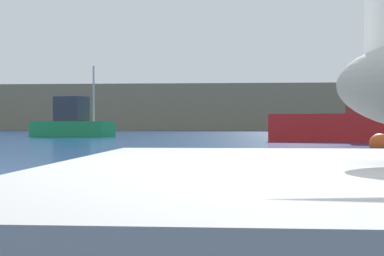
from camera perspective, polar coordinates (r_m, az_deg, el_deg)
The scene contains 4 objects.
hillside_backdrop at distance 74.98m, azimuth 4.23°, elevation 1.99°, with size 140.00×12.94×5.70m, color #7F755B.
fishing_boat_red at distance 27.46m, azimuth 15.36°, elevation 0.58°, with size 7.00×3.62×4.86m.
fishing_boat_green at distance 37.60m, azimuth -11.94°, elevation 0.54°, with size 5.81×3.40×4.50m.
mooring_buoy at distance 16.38m, azimuth 18.29°, elevation -1.53°, with size 0.58×0.58×0.58m, color #E54C19.
Camera 1 is at (-0.00, -2.30, 0.85)m, focal length 53.35 mm.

